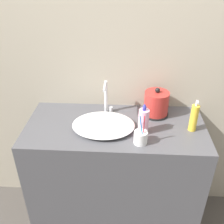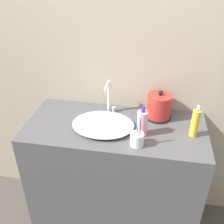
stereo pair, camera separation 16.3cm
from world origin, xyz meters
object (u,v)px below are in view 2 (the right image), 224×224
object	(u,v)px
lotion_bottle	(195,123)
toothbrush_cup	(137,139)
electric_kettle	(159,107)
faucet	(109,96)
shampoo_bottle	(142,123)

from	to	relation	value
lotion_bottle	toothbrush_cup	bearing A→B (deg)	-155.19
electric_kettle	toothbrush_cup	distance (m)	0.34
toothbrush_cup	electric_kettle	bearing A→B (deg)	70.77
faucet	lotion_bottle	world-z (taller)	faucet
faucet	toothbrush_cup	world-z (taller)	faucet
faucet	lotion_bottle	xyz separation A→B (m)	(0.55, -0.17, -0.04)
faucet	toothbrush_cup	xyz separation A→B (m)	(0.22, -0.32, -0.09)
toothbrush_cup	lotion_bottle	distance (m)	0.36
toothbrush_cup	shampoo_bottle	world-z (taller)	shampoo_bottle
faucet	shampoo_bottle	distance (m)	0.33
faucet	electric_kettle	size ratio (longest dim) A/B	1.16
faucet	lotion_bottle	bearing A→B (deg)	-17.49
toothbrush_cup	shampoo_bottle	distance (m)	0.12
toothbrush_cup	lotion_bottle	bearing A→B (deg)	24.81
shampoo_bottle	toothbrush_cup	bearing A→B (deg)	-99.92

